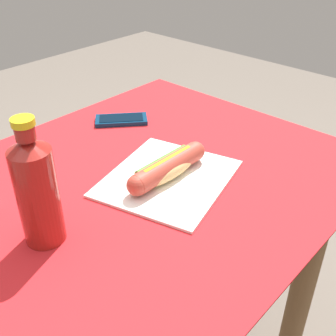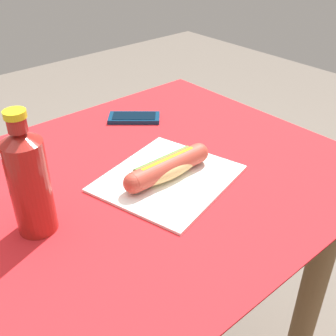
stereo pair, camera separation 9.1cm
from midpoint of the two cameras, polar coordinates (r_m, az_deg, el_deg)
dining_table at (r=1.03m, az=-6.20°, el=-9.12°), size 0.97×0.79×0.76m
paper_wrapper at (r=0.92m, az=-2.82°, el=-1.50°), size 0.34×0.31×0.01m
hot_dog at (r=0.91m, az=-2.91°, el=-0.02°), size 0.23×0.05×0.05m
cell_phone at (r=1.18m, az=-8.59°, el=6.47°), size 0.15×0.14×0.01m
soda_bottle at (r=0.76m, az=-20.79°, el=-2.95°), size 0.07×0.07×0.24m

